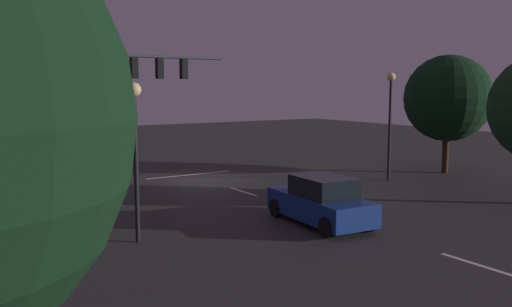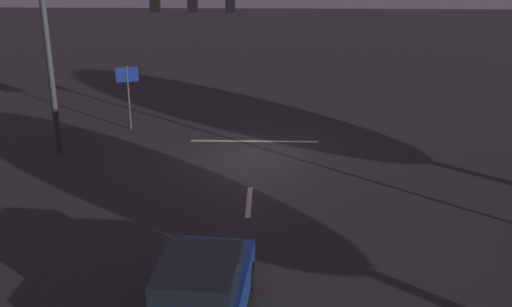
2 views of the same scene
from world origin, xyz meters
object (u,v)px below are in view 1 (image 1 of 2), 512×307
Objects in this scene: street_lamp_left_kerb at (390,106)px; traffic_signal_assembly at (118,82)px; route_sign at (85,143)px; tree_left_far at (448,98)px; car_approaching at (321,202)px; street_lamp_right_kerb at (135,131)px.

traffic_signal_assembly is at bearing -25.98° from street_lamp_left_kerb.
tree_left_far reaches higher than route_sign.
car_approaching is 0.92× the size of street_lamp_right_kerb.
traffic_signal_assembly is 1.35× the size of tree_left_far.
car_approaching is at bearing 108.12° from route_sign.
street_lamp_right_kerb is at bearing 81.81° from route_sign.
street_lamp_right_kerb is at bearing -12.58° from car_approaching.
route_sign is at bearing -71.88° from car_approaching.
car_approaching is (-3.42, 10.88, -4.19)m from traffic_signal_assembly.
route_sign reaches higher than car_approaching.
street_lamp_left_kerb reaches higher than street_lamp_right_kerb.
street_lamp_left_kerb is 4.51m from tree_left_far.
tree_left_far is at bearing -169.28° from street_lamp_right_kerb.
traffic_signal_assembly is at bearing -72.57° from car_approaching.
street_lamp_left_kerb is 0.84× the size of tree_left_far.
street_lamp_right_kerb is 12.27m from route_sign.
car_approaching is 14.17m from route_sign.
tree_left_far reaches higher than car_approaching.
street_lamp_left_kerb is (-8.65, -5.00, 3.00)m from car_approaching.
car_approaching is 14.46m from tree_left_far.
street_lamp_left_kerb is 1.12× the size of street_lamp_right_kerb.
traffic_signal_assembly is 12.15m from car_approaching.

